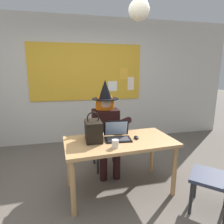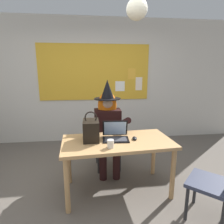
% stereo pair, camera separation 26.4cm
% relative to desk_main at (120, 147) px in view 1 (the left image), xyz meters
% --- Properties ---
extents(ground_plane, '(24.00, 24.00, 0.00)m').
position_rel_desk_main_xyz_m(ground_plane, '(-0.22, -0.15, -0.63)').
color(ground_plane, '#5B544C').
extents(wall_back_bulletin, '(6.80, 2.19, 2.70)m').
position_rel_desk_main_xyz_m(wall_back_bulletin, '(-0.22, 2.00, 0.74)').
color(wall_back_bulletin, beige).
rests_on(wall_back_bulletin, ground).
extents(desk_main, '(1.45, 0.81, 0.72)m').
position_rel_desk_main_xyz_m(desk_main, '(0.00, 0.00, 0.00)').
color(desk_main, tan).
rests_on(desk_main, ground).
extents(chair_at_desk, '(0.43, 0.43, 0.92)m').
position_rel_desk_main_xyz_m(chair_at_desk, '(-0.07, 0.72, -0.11)').
color(chair_at_desk, '#4C1E19').
rests_on(chair_at_desk, ground).
extents(person_costumed, '(0.60, 0.67, 1.46)m').
position_rel_desk_main_xyz_m(person_costumed, '(-0.07, 0.60, 0.18)').
color(person_costumed, black).
rests_on(person_costumed, ground).
extents(laptop, '(0.35, 0.30, 0.23)m').
position_rel_desk_main_xyz_m(laptop, '(-0.02, 0.06, 0.14)').
color(laptop, black).
rests_on(laptop, desk_main).
extents(computer_mouse, '(0.07, 0.11, 0.03)m').
position_rel_desk_main_xyz_m(computer_mouse, '(0.23, 0.01, 0.11)').
color(computer_mouse, black).
rests_on(computer_mouse, desk_main).
extents(handbag, '(0.20, 0.30, 0.38)m').
position_rel_desk_main_xyz_m(handbag, '(-0.33, 0.06, 0.22)').
color(handbag, black).
rests_on(handbag, desk_main).
extents(coffee_mug, '(0.08, 0.08, 0.09)m').
position_rel_desk_main_xyz_m(coffee_mug, '(-0.11, -0.21, 0.14)').
color(coffee_mug, silver).
rests_on(coffee_mug, desk_main).
extents(chair_extra_corner, '(0.59, 0.59, 0.89)m').
position_rel_desk_main_xyz_m(chair_extra_corner, '(0.96, -0.66, -0.13)').
color(chair_extra_corner, '#2D3347').
rests_on(chair_extra_corner, ground).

